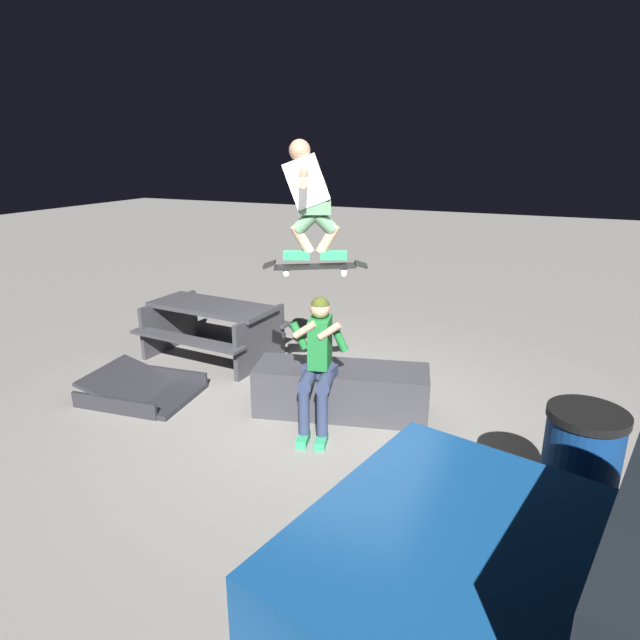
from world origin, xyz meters
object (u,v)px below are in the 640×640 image
object	(u,v)px
picnic_table_back	(213,322)
trash_bin	(578,474)
person_sitting_on_ledge	(318,358)
kicker_ramp	(143,392)
skater_airborne	(309,195)
ledge_box_main	(341,390)
skateboard	(315,267)

from	to	relation	value
picnic_table_back	trash_bin	size ratio (longest dim) A/B	1.78
person_sitting_on_ledge	picnic_table_back	xyz separation A→B (m)	(2.11, -1.21, -0.26)
kicker_ramp	skater_airborne	bearing A→B (deg)	-169.41
ledge_box_main	skater_airborne	xyz separation A→B (m)	(0.27, 0.21, 2.06)
skater_airborne	kicker_ramp	bearing A→B (deg)	10.59
skateboard	picnic_table_back	size ratio (longest dim) A/B	0.57
picnic_table_back	trash_bin	distance (m)	4.87
trash_bin	picnic_table_back	bearing A→B (deg)	-23.02
kicker_ramp	picnic_table_back	distance (m)	1.46
skateboard	kicker_ramp	bearing A→B (deg)	10.95
skater_airborne	trash_bin	xyz separation A→B (m)	(-2.55, 0.88, -1.81)
picnic_table_back	ledge_box_main	bearing A→B (deg)	159.66
skateboard	skater_airborne	distance (m)	0.69
skateboard	person_sitting_on_ledge	bearing A→B (deg)	120.71
ledge_box_main	skateboard	size ratio (longest dim) A/B	1.81
skateboard	kicker_ramp	xyz separation A→B (m)	(2.01, 0.39, -1.57)
skateboard	picnic_table_back	bearing A→B (deg)	-26.77
person_sitting_on_ledge	picnic_table_back	size ratio (longest dim) A/B	0.76
ledge_box_main	skater_airborne	bearing A→B (deg)	37.03
skateboard	picnic_table_back	world-z (taller)	skateboard
ledge_box_main	skateboard	distance (m)	1.40
ledge_box_main	kicker_ramp	bearing A→B (deg)	14.38
ledge_box_main	picnic_table_back	xyz separation A→B (m)	(2.20, -0.82, 0.24)
picnic_table_back	trash_bin	xyz separation A→B (m)	(-4.48, 1.90, 0.01)
ledge_box_main	person_sitting_on_ledge	world-z (taller)	person_sitting_on_ledge
kicker_ramp	trash_bin	world-z (taller)	trash_bin
skateboard	skater_airborne	xyz separation A→B (m)	(0.05, 0.02, 0.69)
kicker_ramp	trash_bin	xyz separation A→B (m)	(-4.51, 0.51, 0.44)
person_sitting_on_ledge	trash_bin	bearing A→B (deg)	163.76
person_sitting_on_ledge	kicker_ramp	size ratio (longest dim) A/B	1.07
ledge_box_main	trash_bin	world-z (taller)	trash_bin
skateboard	skater_airborne	size ratio (longest dim) A/B	0.91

